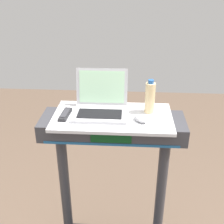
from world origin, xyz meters
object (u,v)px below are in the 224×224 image
at_px(laptop, 101,105).
at_px(tv_remote, 65,114).
at_px(computer_mouse, 141,119).
at_px(water_bottle, 150,97).

relative_size(laptop, tv_remote, 2.02).
xyz_separation_m(computer_mouse, tv_remote, (-0.46, 0.04, -0.01)).
bearing_deg(computer_mouse, water_bottle, 32.17).
xyz_separation_m(laptop, water_bottle, (0.30, 0.02, 0.05)).
bearing_deg(water_bottle, computer_mouse, -114.65).
distance_m(computer_mouse, tv_remote, 0.46).
relative_size(computer_mouse, tv_remote, 0.61).
distance_m(computer_mouse, water_bottle, 0.16).
xyz_separation_m(laptop, computer_mouse, (0.25, -0.11, -0.03)).
distance_m(water_bottle, tv_remote, 0.53).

